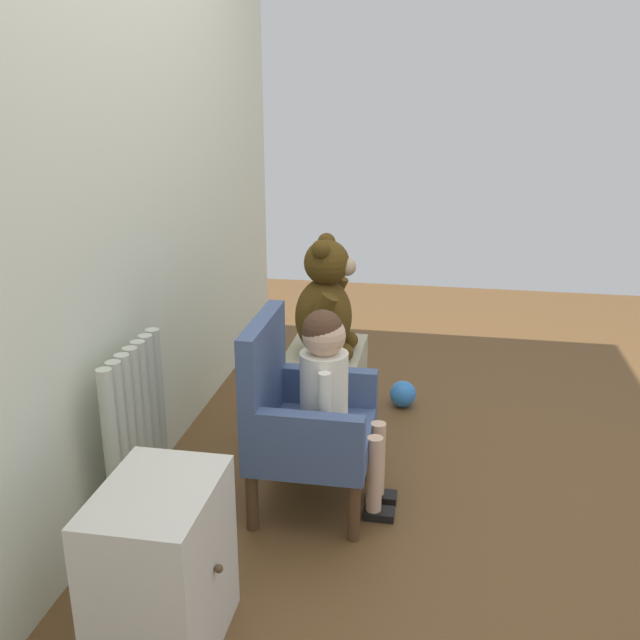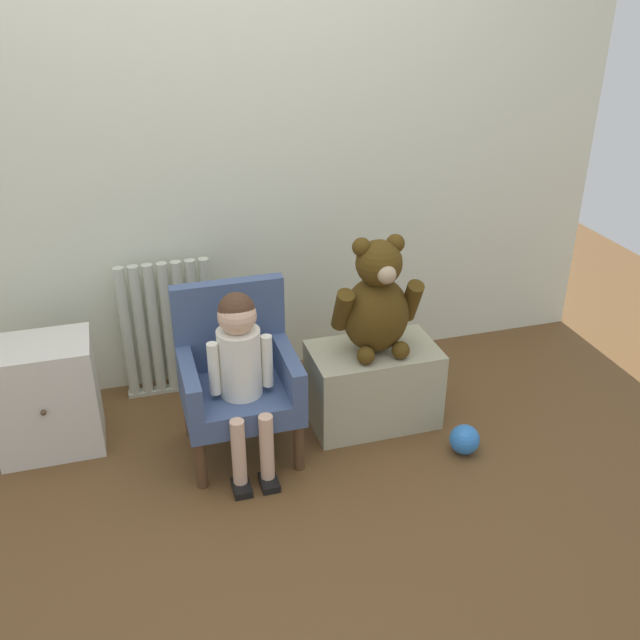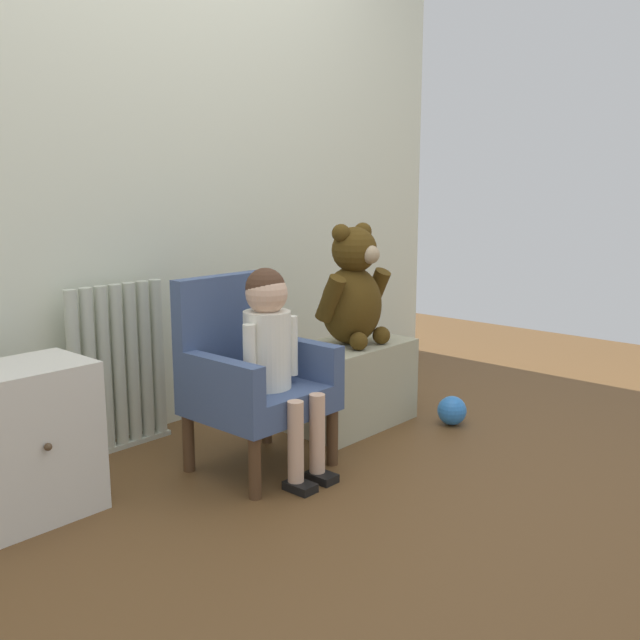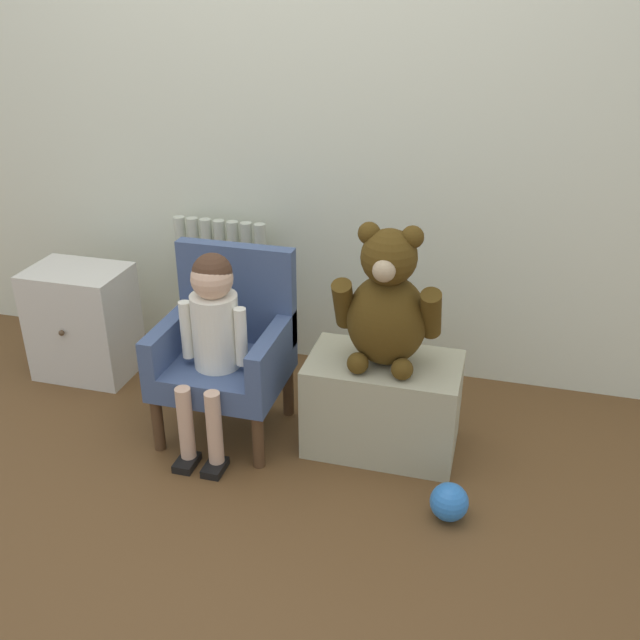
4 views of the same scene
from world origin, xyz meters
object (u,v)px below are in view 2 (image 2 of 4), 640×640
(large_teddy_bear, at_px, (377,302))
(toy_ball, at_px, (465,439))
(child_figure, at_px, (241,358))
(radiator, at_px, (168,330))
(child_armchair, at_px, (237,374))
(low_bench, at_px, (373,385))
(small_dresser, at_px, (46,397))

(large_teddy_bear, height_order, toy_ball, large_teddy_bear)
(child_figure, bearing_deg, large_teddy_bear, 11.55)
(radiator, xyz_separation_m, child_figure, (0.23, -0.63, 0.16))
(child_armchair, distance_m, child_figure, 0.18)
(child_figure, distance_m, low_bench, 0.69)
(radiator, xyz_separation_m, small_dresser, (-0.54, -0.30, -0.08))
(small_dresser, height_order, large_teddy_bear, large_teddy_bear)
(large_teddy_bear, bearing_deg, small_dresser, 171.28)
(child_armchair, distance_m, large_teddy_bear, 0.65)
(radiator, relative_size, small_dresser, 1.34)
(small_dresser, distance_m, low_bench, 1.38)
(child_armchair, xyz_separation_m, toy_ball, (0.89, -0.32, -0.29))
(small_dresser, height_order, low_bench, small_dresser)
(radiator, xyz_separation_m, large_teddy_bear, (0.83, -0.51, 0.26))
(child_armchair, height_order, toy_ball, child_armchair)
(radiator, bearing_deg, large_teddy_bear, -31.45)
(small_dresser, distance_m, child_armchair, 0.80)
(small_dresser, bearing_deg, large_teddy_bear, -8.72)
(toy_ball, bearing_deg, child_armchair, 160.13)
(small_dresser, relative_size, large_teddy_bear, 0.95)
(radiator, bearing_deg, child_figure, -70.15)
(child_figure, relative_size, toy_ball, 5.89)
(child_armchair, relative_size, low_bench, 1.28)
(small_dresser, bearing_deg, child_figure, -23.51)
(low_bench, height_order, large_teddy_bear, large_teddy_bear)
(child_figure, height_order, toy_ball, child_figure)
(small_dresser, relative_size, toy_ball, 3.86)
(low_bench, xyz_separation_m, large_teddy_bear, (0.00, -0.01, 0.41))
(radiator, bearing_deg, small_dresser, -150.98)
(radiator, distance_m, low_bench, 0.98)
(toy_ball, bearing_deg, radiator, 143.18)
(child_armchair, distance_m, toy_ball, 0.99)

